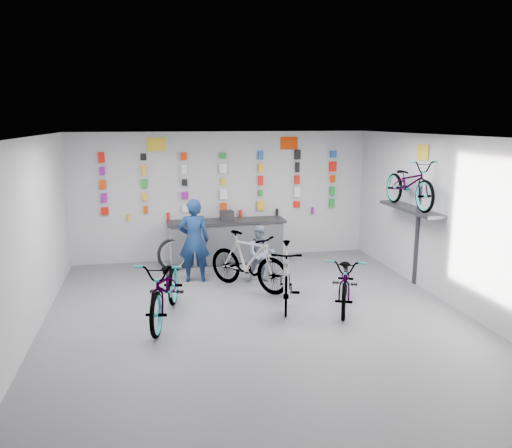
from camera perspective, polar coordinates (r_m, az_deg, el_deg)
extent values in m
plane|color=#535358|center=(8.41, 0.40, -10.95)|extent=(8.00, 8.00, 0.00)
plane|color=white|center=(7.77, 0.43, 9.93)|extent=(8.00, 8.00, 0.00)
plane|color=silver|center=(11.83, -3.79, 3.23)|extent=(7.00, 0.00, 7.00)
plane|color=silver|center=(4.32, 12.22, -12.36)|extent=(7.00, 0.00, 7.00)
plane|color=silver|center=(7.99, -24.93, -2.00)|extent=(0.00, 8.00, 8.00)
plane|color=silver|center=(9.35, 21.86, 0.12)|extent=(0.00, 8.00, 8.00)
cube|color=black|center=(11.60, -3.39, -2.23)|extent=(2.60, 0.60, 0.90)
cube|color=silver|center=(11.30, -3.16, -2.44)|extent=(2.60, 0.02, 0.90)
cube|color=silver|center=(11.18, -9.76, -2.75)|extent=(0.04, 0.04, 0.96)
cube|color=silver|center=(11.57, 3.21, -2.11)|extent=(0.04, 0.04, 0.96)
cube|color=black|center=(11.48, -3.42, 0.29)|extent=(2.70, 0.66, 0.06)
cube|color=red|center=(11.73, -16.89, 1.43)|extent=(0.16, 0.06, 0.17)
cube|color=red|center=(11.68, -12.49, 1.62)|extent=(0.10, 0.06, 0.16)
cube|color=white|center=(11.71, -8.08, 1.81)|extent=(0.13, 0.06, 0.17)
cube|color=red|center=(11.80, -3.72, 1.98)|extent=(0.15, 0.06, 0.18)
cube|color=gold|center=(11.96, 0.55, 2.14)|extent=(0.17, 0.06, 0.22)
cube|color=red|center=(12.19, 4.69, 2.28)|extent=(0.15, 0.06, 0.15)
cube|color=#198C2C|center=(12.48, 8.65, 2.40)|extent=(0.13, 0.06, 0.21)
cube|color=#90108D|center=(11.68, -16.98, 2.88)|extent=(0.12, 0.06, 0.19)
cube|color=gold|center=(11.63, -12.56, 3.08)|extent=(0.11, 0.06, 0.17)
cube|color=#90108D|center=(11.66, -8.13, 3.26)|extent=(0.14, 0.06, 0.17)
cube|color=white|center=(11.75, -3.74, 3.42)|extent=(0.17, 0.06, 0.22)
cube|color=#198C2C|center=(11.92, 0.55, 3.56)|extent=(0.09, 0.06, 0.14)
cube|color=white|center=(12.14, 4.71, 3.67)|extent=(0.15, 0.06, 0.23)
cube|color=#198C2C|center=(12.43, 8.69, 3.76)|extent=(0.12, 0.06, 0.21)
cube|color=red|center=(11.64, -17.06, 4.34)|extent=(0.14, 0.06, 0.19)
cube|color=#198C2C|center=(11.59, -12.62, 4.54)|extent=(0.14, 0.06, 0.19)
cube|color=black|center=(11.62, -8.17, 4.72)|extent=(0.12, 0.06, 0.15)
cube|color=gold|center=(11.72, -3.76, 4.87)|extent=(0.10, 0.06, 0.17)
cube|color=red|center=(11.88, 0.56, 4.99)|extent=(0.11, 0.06, 0.23)
cube|color=red|center=(12.10, 4.73, 5.08)|extent=(0.12, 0.06, 0.21)
cube|color=red|center=(12.39, 8.74, 5.14)|extent=(0.13, 0.06, 0.17)
cube|color=#90108D|center=(11.61, -17.15, 5.80)|extent=(0.10, 0.06, 0.18)
cube|color=gold|center=(11.56, -12.69, 6.02)|extent=(0.09, 0.06, 0.22)
cube|color=white|center=(11.59, -8.21, 6.19)|extent=(0.12, 0.06, 0.20)
cube|color=white|center=(11.68, -3.78, 6.33)|extent=(0.16, 0.06, 0.21)
cube|color=gold|center=(11.85, 0.56, 6.43)|extent=(0.11, 0.06, 0.19)
cube|color=black|center=(12.07, 4.76, 6.49)|extent=(0.10, 0.06, 0.24)
cube|color=red|center=(12.36, 8.78, 6.52)|extent=(0.17, 0.06, 0.23)
cube|color=red|center=(11.58, -17.24, 7.28)|extent=(0.13, 0.06, 0.23)
cube|color=black|center=(11.54, -12.75, 7.50)|extent=(0.13, 0.06, 0.15)
cube|color=red|center=(11.56, -8.25, 7.67)|extent=(0.14, 0.06, 0.17)
cube|color=#198C2C|center=(11.66, -3.80, 7.80)|extent=(0.13, 0.06, 0.14)
cube|color=#224DA4|center=(11.82, 0.56, 7.88)|extent=(0.12, 0.06, 0.21)
cube|color=black|center=(12.05, 4.78, 7.91)|extent=(0.14, 0.06, 0.23)
cube|color=#224DA4|center=(12.34, 8.82, 7.91)|extent=(0.15, 0.06, 0.17)
cylinder|color=gold|center=(11.70, -14.41, 0.70)|extent=(0.07, 0.07, 0.16)
cylinder|color=red|center=(11.70, -10.01, 0.89)|extent=(0.07, 0.07, 0.16)
cylinder|color=red|center=(11.88, -1.79, 1.23)|extent=(0.07, 0.07, 0.16)
cylinder|color=black|center=(12.07, 2.42, 1.39)|extent=(0.07, 0.07, 0.16)
cylinder|color=#90108D|center=(12.32, 6.48, 1.54)|extent=(0.07, 0.07, 0.16)
cube|color=#333338|center=(10.24, 17.24, 1.67)|extent=(0.38, 1.90, 0.06)
cube|color=#333338|center=(10.43, 17.93, -1.28)|extent=(0.04, 0.10, 2.00)
cube|color=gold|center=(11.57, -11.31, 8.91)|extent=(0.42, 0.02, 0.30)
cube|color=red|center=(12.03, 3.81, 9.21)|extent=(0.42, 0.02, 0.30)
cube|color=gold|center=(10.20, 18.51, 7.79)|extent=(0.02, 0.40, 0.30)
imported|color=gray|center=(8.39, -10.26, -7.19)|extent=(1.18, 2.20, 1.10)
imported|color=gray|center=(8.92, 3.47, -5.84)|extent=(1.00, 1.92, 1.11)
imported|color=gray|center=(8.97, 10.24, -6.34)|extent=(1.34, 1.98, 0.98)
imported|color=gray|center=(9.74, -0.87, -4.23)|extent=(1.64, 1.77, 1.13)
imported|color=gray|center=(10.14, 17.17, 4.46)|extent=(0.63, 1.80, 0.95)
imported|color=#0E2349|center=(10.21, -7.10, -1.88)|extent=(0.66, 0.47, 1.72)
imported|color=slate|center=(10.15, 0.54, -3.45)|extent=(0.61, 0.50, 1.17)
torus|color=black|center=(11.14, -9.46, -3.50)|extent=(0.78, 0.51, 0.72)
torus|color=silver|center=(11.14, -9.46, -3.50)|extent=(0.62, 0.38, 0.58)
cube|color=black|center=(11.46, -3.34, 0.98)|extent=(0.30, 0.32, 0.22)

